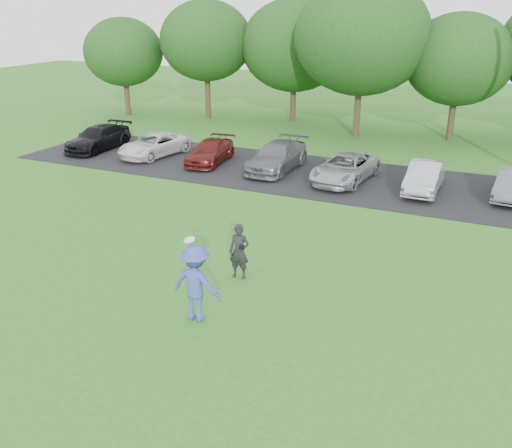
# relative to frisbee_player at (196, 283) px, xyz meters

# --- Properties ---
(ground) EXTENTS (100.00, 100.00, 0.00)m
(ground) POSITION_rel_frisbee_player_xyz_m (0.03, -0.13, -0.97)
(ground) COLOR #2A661D
(ground) RESTS_ON ground
(parking_lot) EXTENTS (32.00, 6.50, 0.03)m
(parking_lot) POSITION_rel_frisbee_player_xyz_m (0.03, 12.87, -0.96)
(parking_lot) COLOR black
(parking_lot) RESTS_ON ground
(frisbee_player) EXTENTS (1.26, 0.73, 2.11)m
(frisbee_player) POSITION_rel_frisbee_player_xyz_m (0.00, 0.00, 0.00)
(frisbee_player) COLOR #3A4AA6
(frisbee_player) RESTS_ON ground
(camera_bystander) EXTENTS (0.61, 0.45, 1.58)m
(camera_bystander) POSITION_rel_frisbee_player_xyz_m (-0.06, 2.44, -0.18)
(camera_bystander) COLOR black
(camera_bystander) RESTS_ON ground
(parked_cars) EXTENTS (28.38, 5.09, 1.25)m
(parked_cars) POSITION_rel_frisbee_player_xyz_m (-1.08, 12.81, -0.36)
(parked_cars) COLOR black
(parked_cars) RESTS_ON parking_lot
(tree_row) EXTENTS (42.39, 9.85, 8.64)m
(tree_row) POSITION_rel_frisbee_player_xyz_m (1.54, 22.63, 3.94)
(tree_row) COLOR #38281C
(tree_row) RESTS_ON ground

